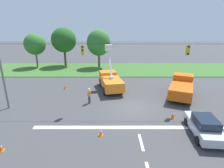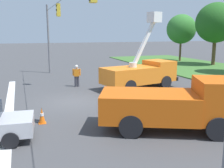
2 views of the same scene
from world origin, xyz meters
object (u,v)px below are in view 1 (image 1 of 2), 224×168
object	(u,v)px
utility_truck_bucket_lift	(110,80)
sedan_silver	(203,126)
road_worker	(88,95)
tree_far_west	(34,44)
utility_truck_support_near	(181,87)
traffic_cone_mid_left	(172,114)
traffic_cone_mid_right	(0,148)
traffic_cone_near_bucket	(64,87)
tree_west	(63,40)
tree_centre	(98,43)
traffic_cone_foreground_right	(100,132)

from	to	relation	value
utility_truck_bucket_lift	sedan_silver	distance (m)	13.01
road_worker	tree_far_west	bearing A→B (deg)	125.56
utility_truck_support_near	sedan_silver	distance (m)	8.34
traffic_cone_mid_left	traffic_cone_mid_right	distance (m)	13.97
road_worker	traffic_cone_near_bucket	world-z (taller)	road_worker
tree_west	traffic_cone_mid_left	size ratio (longest dim) A/B	10.37
sedan_silver	traffic_cone_mid_right	xyz separation A→B (m)	(-14.70, -1.90, -0.49)
traffic_cone_mid_right	utility_truck_support_near	bearing A→B (deg)	32.25
utility_truck_support_near	utility_truck_bucket_lift	bearing A→B (deg)	163.95
tree_far_west	utility_truck_bucket_lift	distance (m)	21.38
tree_centre	tree_far_west	bearing A→B (deg)	178.73
road_worker	traffic_cone_foreground_right	size ratio (longest dim) A/B	2.81
tree_west	traffic_cone_foreground_right	size ratio (longest dim) A/B	12.99
traffic_cone_foreground_right	tree_west	bearing A→B (deg)	109.60
utility_truck_support_near	traffic_cone_foreground_right	bearing A→B (deg)	-138.45
utility_truck_support_near	tree_centre	bearing A→B (deg)	124.50
sedan_silver	traffic_cone_foreground_right	xyz separation A→B (m)	(-8.03, -0.08, -0.49)
tree_west	tree_far_west	bearing A→B (deg)	-165.99
tree_centre	traffic_cone_foreground_right	size ratio (longest dim) A/B	12.36
tree_far_west	sedan_silver	xyz separation A→B (m)	(23.05, -24.81, -4.06)
traffic_cone_foreground_right	tree_far_west	bearing A→B (deg)	121.11
sedan_silver	road_worker	distance (m)	11.42
sedan_silver	traffic_cone_mid_right	world-z (taller)	sedan_silver
traffic_cone_mid_left	utility_truck_support_near	bearing A→B (deg)	62.99
tree_centre	traffic_cone_near_bucket	xyz separation A→B (m)	(-3.73, -13.70, -4.80)
tree_centre	utility_truck_bucket_lift	size ratio (longest dim) A/B	1.22
tree_west	sedan_silver	size ratio (longest dim) A/B	1.84
tree_centre	sedan_silver	world-z (taller)	tree_centre
traffic_cone_foreground_right	traffic_cone_near_bucket	size ratio (longest dim) A/B	0.90
road_worker	traffic_cone_mid_left	distance (m)	8.88
road_worker	traffic_cone_mid_right	bearing A→B (deg)	-122.25
tree_west	traffic_cone_mid_left	world-z (taller)	tree_west
utility_truck_support_near	road_worker	xyz separation A→B (m)	(-11.00, -2.13, -0.19)
tree_west	tree_centre	size ratio (longest dim) A/B	1.05
road_worker	traffic_cone_near_bucket	size ratio (longest dim) A/B	2.53
tree_west	utility_truck_bucket_lift	size ratio (longest dim) A/B	1.28
utility_truck_bucket_lift	traffic_cone_mid_right	distance (m)	14.64
tree_centre	traffic_cone_mid_right	bearing A→B (deg)	-100.39
utility_truck_support_near	traffic_cone_mid_right	bearing A→B (deg)	-147.75
road_worker	utility_truck_support_near	bearing A→B (deg)	10.97
traffic_cone_foreground_right	traffic_cone_mid_left	size ratio (longest dim) A/B	0.80
tree_west	utility_truck_support_near	distance (m)	26.35
tree_centre	sedan_silver	xyz separation A→B (m)	(9.86, -24.52, -4.35)
traffic_cone_foreground_right	traffic_cone_mid_left	world-z (taller)	traffic_cone_mid_left
traffic_cone_foreground_right	traffic_cone_mid_right	world-z (taller)	traffic_cone_foreground_right
tree_far_west	traffic_cone_near_bucket	distance (m)	17.47
traffic_cone_foreground_right	traffic_cone_mid_right	bearing A→B (deg)	-164.74
sedan_silver	road_worker	xyz separation A→B (m)	(-9.66, 6.09, 0.21)
tree_centre	traffic_cone_near_bucket	distance (m)	14.99
tree_west	road_worker	distance (m)	22.05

